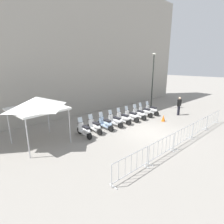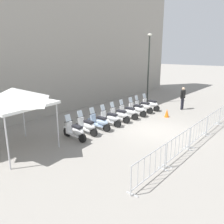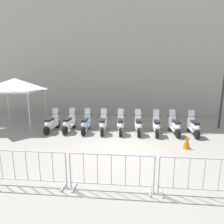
{
  "view_description": "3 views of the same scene",
  "coord_description": "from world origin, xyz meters",
  "px_view_note": "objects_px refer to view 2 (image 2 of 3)",
  "views": [
    {
      "loc": [
        -10.64,
        -6.01,
        4.79
      ],
      "look_at": [
        -0.86,
        2.8,
        1.17
      ],
      "focal_mm": 28.74,
      "sensor_mm": 36.0,
      "label": 1
    },
    {
      "loc": [
        -11.79,
        -5.06,
        4.5
      ],
      "look_at": [
        -0.77,
        2.41,
        0.9
      ],
      "focal_mm": 37.27,
      "sensor_mm": 36.0,
      "label": 2
    },
    {
      "loc": [
        -0.22,
        -7.02,
        3.14
      ],
      "look_at": [
        -0.22,
        2.08,
        1.26
      ],
      "focal_mm": 29.39,
      "sensor_mm": 36.0,
      "label": 3
    }
  ],
  "objects_px": {
    "motorcycle_8": "(150,105)",
    "motorcycle_0": "(75,131)",
    "barrier_segment_0": "(150,167)",
    "canopy_tent": "(13,97)",
    "motorcycle_1": "(87,126)",
    "officer_near_row_end": "(183,97)",
    "barrier_segment_3": "(214,120)",
    "barrier_segment_2": "(199,131)",
    "street_lamp": "(149,62)",
    "motorcycle_2": "(99,122)",
    "traffic_cone": "(167,113)",
    "barrier_segment_1": "(179,146)",
    "motorcycle_4": "(119,115)",
    "motorcycle_7": "(143,107)",
    "motorcycle_5": "(128,112)",
    "motorcycle_6": "(137,109)",
    "motorcycle_3": "(110,118)"
  },
  "relations": [
    {
      "from": "officer_near_row_end",
      "to": "barrier_segment_2",
      "type": "bearing_deg",
      "value": -155.09
    },
    {
      "from": "barrier_segment_0",
      "to": "canopy_tent",
      "type": "xyz_separation_m",
      "value": [
        -1.0,
        6.08,
        1.99
      ]
    },
    {
      "from": "motorcycle_7",
      "to": "barrier_segment_2",
      "type": "height_order",
      "value": "motorcycle_7"
    },
    {
      "from": "barrier_segment_3",
      "to": "officer_near_row_end",
      "type": "distance_m",
      "value": 4.63
    },
    {
      "from": "motorcycle_7",
      "to": "motorcycle_0",
      "type": "bearing_deg",
      "value": 175.92
    },
    {
      "from": "barrier_segment_3",
      "to": "traffic_cone",
      "type": "height_order",
      "value": "barrier_segment_3"
    },
    {
      "from": "motorcycle_7",
      "to": "officer_near_row_end",
      "type": "relative_size",
      "value": 1.0
    },
    {
      "from": "motorcycle_1",
      "to": "barrier_segment_1",
      "type": "bearing_deg",
      "value": -90.06
    },
    {
      "from": "barrier_segment_3",
      "to": "street_lamp",
      "type": "xyz_separation_m",
      "value": [
        3.94,
        6.14,
        2.93
      ]
    },
    {
      "from": "motorcycle_3",
      "to": "barrier_segment_0",
      "type": "distance_m",
      "value": 6.33
    },
    {
      "from": "barrier_segment_1",
      "to": "canopy_tent",
      "type": "distance_m",
      "value": 7.43
    },
    {
      "from": "motorcycle_3",
      "to": "motorcycle_8",
      "type": "bearing_deg",
      "value": -5.21
    },
    {
      "from": "officer_near_row_end",
      "to": "canopy_tent",
      "type": "bearing_deg",
      "value": 162.07
    },
    {
      "from": "motorcycle_4",
      "to": "officer_near_row_end",
      "type": "height_order",
      "value": "officer_near_row_end"
    },
    {
      "from": "barrier_segment_3",
      "to": "canopy_tent",
      "type": "distance_m",
      "value": 10.78
    },
    {
      "from": "street_lamp",
      "to": "canopy_tent",
      "type": "height_order",
      "value": "street_lamp"
    },
    {
      "from": "motorcycle_7",
      "to": "canopy_tent",
      "type": "bearing_deg",
      "value": 169.28
    },
    {
      "from": "motorcycle_2",
      "to": "motorcycle_6",
      "type": "height_order",
      "value": "same"
    },
    {
      "from": "barrier_segment_3",
      "to": "officer_near_row_end",
      "type": "relative_size",
      "value": 1.33
    },
    {
      "from": "motorcycle_3",
      "to": "motorcycle_8",
      "type": "distance_m",
      "value": 4.77
    },
    {
      "from": "motorcycle_2",
      "to": "barrier_segment_0",
      "type": "xyz_separation_m",
      "value": [
        -3.35,
        -4.73,
        0.07
      ]
    },
    {
      "from": "canopy_tent",
      "to": "traffic_cone",
      "type": "height_order",
      "value": "canopy_tent"
    },
    {
      "from": "barrier_segment_2",
      "to": "street_lamp",
      "type": "distance_m",
      "value": 9.15
    },
    {
      "from": "barrier_segment_2",
      "to": "officer_near_row_end",
      "type": "distance_m",
      "value": 6.54
    },
    {
      "from": "motorcycle_0",
      "to": "motorcycle_7",
      "type": "height_order",
      "value": "same"
    },
    {
      "from": "motorcycle_4",
      "to": "traffic_cone",
      "type": "xyz_separation_m",
      "value": [
        2.75,
        -2.12,
        -0.18
      ]
    },
    {
      "from": "motorcycle_1",
      "to": "motorcycle_0",
      "type": "bearing_deg",
      "value": -177.87
    },
    {
      "from": "motorcycle_5",
      "to": "motorcycle_7",
      "type": "distance_m",
      "value": 1.92
    },
    {
      "from": "barrier_segment_1",
      "to": "officer_near_row_end",
      "type": "relative_size",
      "value": 1.33
    },
    {
      "from": "motorcycle_1",
      "to": "motorcycle_4",
      "type": "bearing_deg",
      "value": -5.32
    },
    {
      "from": "motorcycle_3",
      "to": "motorcycle_6",
      "type": "xyz_separation_m",
      "value": [
        2.84,
        -0.29,
        0.0
      ]
    },
    {
      "from": "barrier_segment_2",
      "to": "canopy_tent",
      "type": "relative_size",
      "value": 0.79
    },
    {
      "from": "motorcycle_8",
      "to": "motorcycle_0",
      "type": "bearing_deg",
      "value": 175.38
    },
    {
      "from": "motorcycle_8",
      "to": "motorcycle_5",
      "type": "bearing_deg",
      "value": 174.08
    },
    {
      "from": "barrier_segment_1",
      "to": "motorcycle_2",
      "type": "bearing_deg",
      "value": 79.06
    },
    {
      "from": "officer_near_row_end",
      "to": "street_lamp",
      "type": "bearing_deg",
      "value": 82.46
    },
    {
      "from": "motorcycle_2",
      "to": "barrier_segment_3",
      "type": "relative_size",
      "value": 0.75
    },
    {
      "from": "canopy_tent",
      "to": "traffic_cone",
      "type": "bearing_deg",
      "value": -21.77
    },
    {
      "from": "motorcycle_6",
      "to": "barrier_segment_1",
      "type": "xyz_separation_m",
      "value": [
        -4.76,
        -4.58,
        0.07
      ]
    },
    {
      "from": "barrier_segment_0",
      "to": "barrier_segment_3",
      "type": "bearing_deg",
      "value": -5.38
    },
    {
      "from": "motorcycle_0",
      "to": "motorcycle_3",
      "type": "height_order",
      "value": "same"
    },
    {
      "from": "motorcycle_7",
      "to": "traffic_cone",
      "type": "height_order",
      "value": "motorcycle_7"
    },
    {
      "from": "motorcycle_3",
      "to": "barrier_segment_3",
      "type": "distance_m",
      "value": 6.04
    },
    {
      "from": "motorcycle_6",
      "to": "motorcycle_8",
      "type": "height_order",
      "value": "same"
    },
    {
      "from": "barrier_segment_1",
      "to": "barrier_segment_3",
      "type": "height_order",
      "value": "same"
    },
    {
      "from": "motorcycle_1",
      "to": "officer_near_row_end",
      "type": "xyz_separation_m",
      "value": [
        8.3,
        -2.57,
        0.53
      ]
    },
    {
      "from": "motorcycle_8",
      "to": "motorcycle_6",
      "type": "bearing_deg",
      "value": 175.78
    },
    {
      "from": "motorcycle_8",
      "to": "barrier_segment_0",
      "type": "relative_size",
      "value": 0.75
    },
    {
      "from": "motorcycle_1",
      "to": "motorcycle_5",
      "type": "xyz_separation_m",
      "value": [
        3.81,
        -0.36,
        0.0
      ]
    },
    {
      "from": "motorcycle_3",
      "to": "motorcycle_7",
      "type": "height_order",
      "value": "same"
    }
  ]
}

